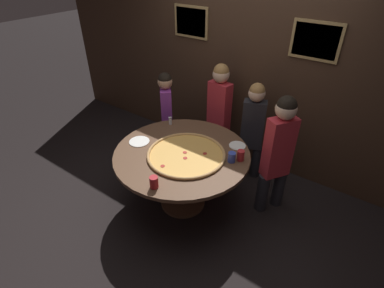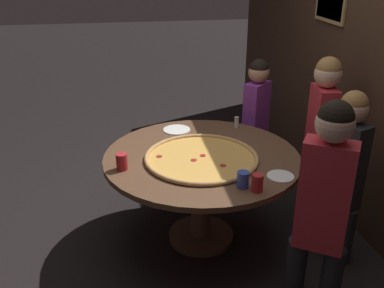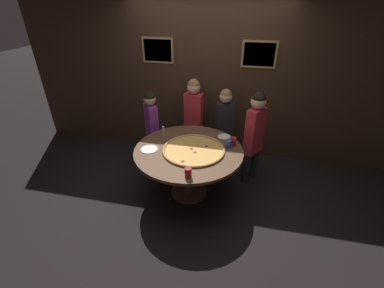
# 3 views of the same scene
# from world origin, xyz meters

# --- Properties ---
(ground_plane) EXTENTS (24.00, 24.00, 0.00)m
(ground_plane) POSITION_xyz_m (0.00, 0.00, 0.00)
(ground_plane) COLOR black
(back_wall) EXTENTS (6.40, 0.08, 2.60)m
(back_wall) POSITION_xyz_m (0.00, 1.33, 1.30)
(back_wall) COLOR #3D281C
(back_wall) RESTS_ON ground_plane
(dining_table) EXTENTS (1.45, 1.45, 0.74)m
(dining_table) POSITION_xyz_m (0.00, 0.00, 0.59)
(dining_table) COLOR brown
(dining_table) RESTS_ON ground_plane
(giant_pizza) EXTENTS (0.83, 0.83, 0.03)m
(giant_pizza) POSITION_xyz_m (0.07, -0.02, 0.75)
(giant_pizza) COLOR #E5A84C
(giant_pizza) RESTS_ON dining_table
(drink_cup_front_edge) EXTENTS (0.07, 0.07, 0.11)m
(drink_cup_front_edge) POSITION_xyz_m (0.57, 0.24, 0.80)
(drink_cup_front_edge) COLOR #B22328
(drink_cup_front_edge) RESTS_ON dining_table
(drink_cup_by_shaker) EXTENTS (0.08, 0.08, 0.11)m
(drink_cup_by_shaker) POSITION_xyz_m (0.51, 0.16, 0.79)
(drink_cup_by_shaker) COLOR #384CB7
(drink_cup_by_shaker) RESTS_ON dining_table
(drink_cup_far_left) EXTENTS (0.08, 0.08, 0.12)m
(drink_cup_far_left) POSITION_xyz_m (0.13, -0.59, 0.80)
(drink_cup_far_left) COLOR #B22328
(drink_cup_far_left) RESTS_ON dining_table
(white_plate_left_side) EXTENTS (0.18, 0.18, 0.01)m
(white_plate_left_side) POSITION_xyz_m (0.42, 0.45, 0.74)
(white_plate_left_side) COLOR white
(white_plate_left_side) RESTS_ON dining_table
(white_plate_right_side) EXTENTS (0.23, 0.23, 0.01)m
(white_plate_right_side) POSITION_xyz_m (-0.51, -0.12, 0.74)
(white_plate_right_side) COLOR white
(white_plate_right_side) RESTS_ON dining_table
(condiment_shaker) EXTENTS (0.04, 0.04, 0.10)m
(condiment_shaker) POSITION_xyz_m (-0.48, 0.40, 0.79)
(condiment_shaker) COLOR silver
(condiment_shaker) RESTS_ON dining_table
(diner_side_left) EXTENTS (0.29, 0.31, 1.26)m
(diner_side_left) POSITION_xyz_m (-0.76, 0.66, 0.71)
(diner_side_left) COLOR #232328
(diner_side_left) RESTS_ON ground_plane
(diner_far_left) EXTENTS (0.30, 0.36, 1.41)m
(diner_far_left) POSITION_xyz_m (0.85, 0.55, 0.80)
(diner_far_left) COLOR #232328
(diner_far_left) RESTS_ON ground_plane
(diner_side_right) EXTENTS (0.34, 0.23, 1.30)m
(diner_side_right) POSITION_xyz_m (0.37, 0.94, 0.74)
(diner_side_right) COLOR #232328
(diner_side_right) RESTS_ON ground_plane
(diner_centre_back) EXTENTS (0.36, 0.21, 1.40)m
(diner_centre_back) POSITION_xyz_m (-0.14, 1.00, 0.79)
(diner_centre_back) COLOR #232328
(diner_centre_back) RESTS_ON ground_plane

